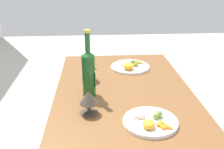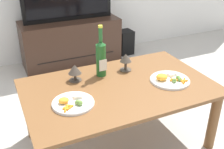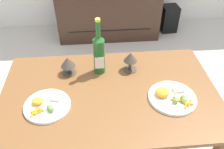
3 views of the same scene
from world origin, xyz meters
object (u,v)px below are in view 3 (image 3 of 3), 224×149
(dining_table, at_px, (110,101))
(goblet_right, at_px, (130,58))
(tv_stand, at_px, (108,13))
(dinner_plate_left, at_px, (47,105))
(dinner_plate_right, at_px, (172,97))
(floor_speaker, at_px, (169,19))
(goblet_left, at_px, (68,63))
(wine_bottle, at_px, (99,53))

(dining_table, xyz_separation_m, goblet_right, (0.15, 0.20, 0.17))
(tv_stand, relative_size, goblet_right, 8.32)
(dinner_plate_left, distance_m, dinner_plate_right, 0.71)
(floor_speaker, bearing_deg, goblet_right, -120.34)
(dining_table, bearing_deg, dinner_plate_left, -166.30)
(floor_speaker, bearing_deg, tv_stand, 178.26)
(goblet_right, bearing_deg, goblet_left, 180.00)
(dining_table, xyz_separation_m, goblet_left, (-0.25, 0.20, 0.16))
(dinner_plate_right, bearing_deg, goblet_left, 154.51)
(dinner_plate_right, bearing_deg, floor_speaker, 73.22)
(goblet_right, distance_m, dinner_plate_right, 0.36)
(goblet_right, bearing_deg, tv_stand, 91.97)
(goblet_right, relative_size, dinner_plate_right, 0.48)
(floor_speaker, relative_size, wine_bottle, 0.82)
(goblet_left, bearing_deg, floor_speaker, 50.70)
(tv_stand, relative_size, dinner_plate_right, 4.03)
(tv_stand, relative_size, dinner_plate_left, 4.32)
(goblet_right, bearing_deg, wine_bottle, 179.64)
(dinner_plate_left, xyz_separation_m, dinner_plate_right, (0.71, 0.00, 0.00))
(floor_speaker, relative_size, dinner_plate_right, 1.12)
(wine_bottle, bearing_deg, dining_table, -76.57)
(dining_table, distance_m, wine_bottle, 0.30)
(dinner_plate_left, bearing_deg, dining_table, 13.70)
(goblet_left, bearing_deg, goblet_right, -0.00)
(dining_table, height_order, dinner_plate_left, dinner_plate_left)
(goblet_left, bearing_deg, tv_stand, 74.87)
(tv_stand, distance_m, goblet_right, 1.35)
(wine_bottle, bearing_deg, dinner_plate_left, -136.97)
(wine_bottle, relative_size, dinner_plate_left, 1.46)
(tv_stand, bearing_deg, goblet_right, -88.03)
(floor_speaker, relative_size, dinner_plate_left, 1.19)
(tv_stand, distance_m, floor_speaker, 0.74)
(wine_bottle, bearing_deg, floor_speaker, 56.24)
(wine_bottle, distance_m, goblet_left, 0.21)
(goblet_right, xyz_separation_m, dinner_plate_right, (0.20, -0.29, -0.08))
(wine_bottle, xyz_separation_m, goblet_right, (0.20, -0.00, -0.05))
(dining_table, xyz_separation_m, tv_stand, (0.11, 1.51, -0.14))
(dining_table, height_order, tv_stand, tv_stand)
(wine_bottle, distance_m, dinner_plate_left, 0.44)
(tv_stand, bearing_deg, dinner_plate_right, -81.27)
(dining_table, relative_size, goblet_left, 10.51)
(dining_table, relative_size, tv_stand, 1.15)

